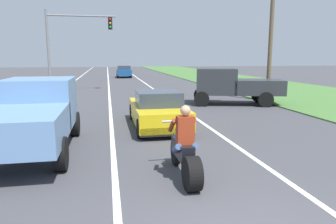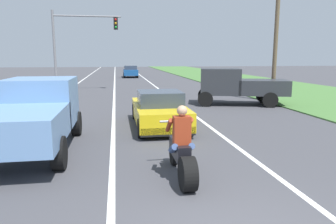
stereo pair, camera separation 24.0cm
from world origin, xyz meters
name	(u,v)px [view 1 (the left image)]	position (x,y,z in m)	size (l,w,h in m)	color
lane_stripe_left_solid	(59,93)	(-5.40, 20.00, 0.00)	(0.14, 120.00, 0.01)	white
lane_stripe_right_solid	(157,91)	(1.80, 20.00, 0.00)	(0.14, 120.00, 0.01)	white
lane_stripe_centre_dashed	(109,92)	(-1.80, 20.00, 0.00)	(0.14, 120.00, 0.01)	white
grass_verge_right	(278,88)	(11.92, 20.00, 0.03)	(10.00, 120.00, 0.06)	#477538
motorcycle_with_rider	(185,153)	(-0.31, 2.64, 0.59)	(0.70, 2.21, 1.62)	black
sports_car_yellow	(158,110)	(-0.08, 7.85, 0.63)	(1.84, 4.30, 1.37)	yellow
pickup_truck_left_lane_light_blue	(34,113)	(-3.88, 5.31, 1.11)	(2.02, 4.80, 1.98)	#6B93C6
pickup_truck_right_shoulder_dark_grey	(233,84)	(4.91, 12.68, 1.11)	(5.14, 3.14, 1.98)	#2D3035
traffic_light_mast_near	(70,37)	(-4.54, 21.23, 4.03)	(5.06, 0.34, 6.00)	gray
utility_pole_roadside	(271,40)	(7.51, 13.57, 3.56)	(0.24, 0.24, 7.12)	brown
distant_car_far_ahead	(124,71)	(0.21, 37.02, 0.77)	(1.80, 4.00, 1.50)	#194C8C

